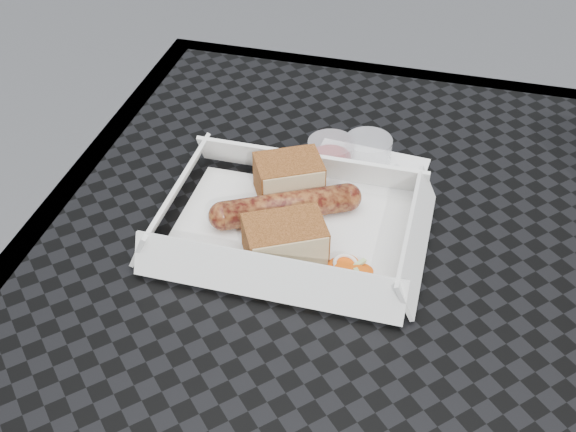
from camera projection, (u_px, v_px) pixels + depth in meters
The scene contains 9 objects.
patio_table at pixel (428, 355), 0.67m from camera, with size 0.80×0.80×0.74m.
food_tray at pixel (291, 232), 0.69m from camera, with size 0.22×0.15×0.00m, color white.
bratwurst at pixel (286, 206), 0.69m from camera, with size 0.14×0.09×0.03m.
bread_near at pixel (289, 177), 0.72m from camera, with size 0.06×0.05×0.04m, color brown.
bread_far at pixel (285, 240), 0.65m from camera, with size 0.07×0.05×0.04m, color brown.
veg_garnish at pixel (355, 271), 0.64m from camera, with size 0.03×0.03×0.00m.
napkin at pixel (362, 181), 0.75m from camera, with size 0.12×0.12×0.00m, color white.
condiment_cup_sauce at pixel (331, 154), 0.76m from camera, with size 0.05×0.05×0.03m, color maroon.
condiment_cup_empty at pixel (368, 151), 0.77m from camera, with size 0.05×0.05×0.03m, color silver.
Camera 1 is at (-0.02, -0.45, 1.21)m, focal length 45.00 mm.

